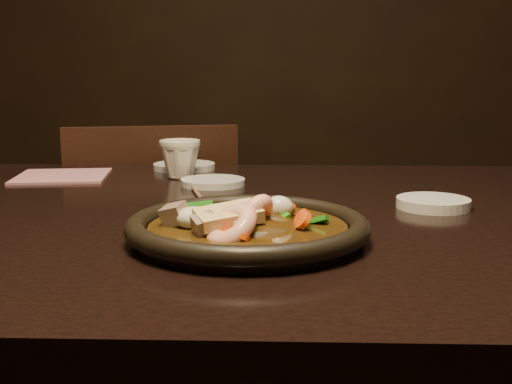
{
  "coord_description": "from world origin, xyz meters",
  "views": [
    {
      "loc": [
        0.05,
        -0.89,
        0.94
      ],
      "look_at": [
        0.02,
        -0.13,
        0.8
      ],
      "focal_mm": 45.0,
      "sensor_mm": 36.0,
      "label": 1
    }
  ],
  "objects_px": {
    "plate": "(248,229)",
    "table": "(242,262)",
    "chair": "(154,279)",
    "tea_cup": "(180,158)"
  },
  "relations": [
    {
      "from": "plate",
      "to": "table",
      "type": "bearing_deg",
      "value": 95.53
    },
    {
      "from": "table",
      "to": "chair",
      "type": "xyz_separation_m",
      "value": [
        -0.25,
        0.59,
        -0.22
      ]
    },
    {
      "from": "table",
      "to": "chair",
      "type": "distance_m",
      "value": 0.67
    },
    {
      "from": "plate",
      "to": "tea_cup",
      "type": "xyz_separation_m",
      "value": [
        -0.14,
        0.45,
        0.02
      ]
    },
    {
      "from": "plate",
      "to": "tea_cup",
      "type": "relative_size",
      "value": 3.72
    },
    {
      "from": "table",
      "to": "tea_cup",
      "type": "bearing_deg",
      "value": 114.91
    },
    {
      "from": "tea_cup",
      "to": "table",
      "type": "bearing_deg",
      "value": -65.09
    },
    {
      "from": "chair",
      "to": "plate",
      "type": "distance_m",
      "value": 0.86
    },
    {
      "from": "table",
      "to": "tea_cup",
      "type": "xyz_separation_m",
      "value": [
        -0.13,
        0.28,
        0.11
      ]
    },
    {
      "from": "table",
      "to": "tea_cup",
      "type": "height_order",
      "value": "tea_cup"
    }
  ]
}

